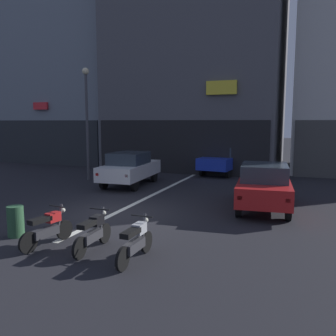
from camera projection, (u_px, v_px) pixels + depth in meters
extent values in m
plane|color=#232328|center=(113.00, 214.00, 11.87)|extent=(120.00, 120.00, 0.00)
cube|color=silver|center=(174.00, 185.00, 17.42)|extent=(0.20, 18.00, 0.01)
cube|color=gray|center=(73.00, 41.00, 28.32)|extent=(9.81, 8.13, 19.08)
cube|color=#292C30|center=(42.00, 142.00, 25.56)|extent=(9.42, 0.10, 3.20)
cube|color=red|center=(41.00, 106.00, 25.13)|extent=(1.21, 0.16, 0.52)
cube|color=#56565B|center=(202.00, 49.00, 24.64)|extent=(10.98, 9.88, 16.39)
cube|color=black|center=(178.00, 147.00, 20.90)|extent=(10.55, 0.10, 3.20)
cube|color=yellow|center=(221.00, 88.00, 19.47)|extent=(1.72, 0.16, 0.76)
cylinder|color=black|center=(127.00, 174.00, 18.72)|extent=(0.22, 0.65, 0.64)
cylinder|color=black|center=(154.00, 176.00, 18.26)|extent=(0.22, 0.65, 0.64)
cylinder|color=black|center=(104.00, 182.00, 16.26)|extent=(0.22, 0.65, 0.64)
cylinder|color=black|center=(135.00, 184.00, 15.80)|extent=(0.22, 0.65, 0.64)
cube|color=silver|center=(130.00, 170.00, 17.20)|extent=(2.02, 4.20, 0.66)
cube|color=#2D3842|center=(129.00, 158.00, 16.98)|extent=(1.67, 2.06, 0.56)
cube|color=red|center=(97.00, 174.00, 15.49)|extent=(0.14, 0.07, 0.12)
cube|color=red|center=(127.00, 176.00, 15.08)|extent=(0.14, 0.07, 0.12)
cylinder|color=black|center=(244.00, 192.00, 14.01)|extent=(0.24, 0.65, 0.64)
cylinder|color=black|center=(284.00, 194.00, 13.60)|extent=(0.24, 0.65, 0.64)
cylinder|color=black|center=(239.00, 207.00, 11.53)|extent=(0.24, 0.65, 0.64)
cylinder|color=black|center=(288.00, 211.00, 11.12)|extent=(0.24, 0.65, 0.64)
cube|color=red|center=(264.00, 189.00, 12.51)|extent=(2.14, 4.25, 0.66)
cube|color=#2D3842|center=(264.00, 172.00, 12.28)|extent=(1.73, 2.11, 0.56)
cube|color=red|center=(240.00, 198.00, 10.76)|extent=(0.15, 0.07, 0.12)
cube|color=red|center=(288.00, 201.00, 10.39)|extent=(0.15, 0.07, 0.12)
cylinder|color=black|center=(228.00, 172.00, 19.47)|extent=(0.25, 0.66, 0.64)
cylinder|color=black|center=(202.00, 170.00, 20.18)|extent=(0.25, 0.66, 0.64)
cylinder|color=black|center=(241.00, 167.00, 21.75)|extent=(0.25, 0.66, 0.64)
cylinder|color=black|center=(218.00, 165.00, 22.46)|extent=(0.25, 0.66, 0.64)
cube|color=#1E38BF|center=(223.00, 162.00, 20.91)|extent=(2.22, 4.28, 0.66)
cube|color=#2D3842|center=(224.00, 151.00, 20.96)|extent=(1.77, 2.13, 0.56)
cube|color=red|center=(244.00, 158.00, 22.35)|extent=(0.15, 0.08, 0.12)
cube|color=red|center=(222.00, 157.00, 23.00)|extent=(0.15, 0.08, 0.12)
cylinder|color=#47474C|center=(87.00, 128.00, 18.56)|extent=(0.14, 0.14, 5.53)
sphere|color=beige|center=(86.00, 71.00, 18.17)|extent=(0.36, 0.36, 0.36)
cylinder|color=black|center=(65.00, 230.00, 9.34)|extent=(0.15, 0.52, 0.52)
cylinder|color=black|center=(28.00, 243.00, 8.35)|extent=(0.15, 0.52, 0.52)
cube|color=#38383D|center=(46.00, 232.00, 8.79)|extent=(0.31, 0.76, 0.22)
cube|color=black|center=(40.00, 220.00, 8.61)|extent=(0.31, 0.63, 0.12)
cube|color=red|center=(53.00, 217.00, 8.97)|extent=(0.27, 0.39, 0.24)
cylinder|color=#4C4C51|center=(60.00, 218.00, 9.16)|extent=(0.11, 0.25, 0.70)
cylinder|color=black|center=(57.00, 206.00, 9.05)|extent=(0.55, 0.12, 0.04)
sphere|color=silver|center=(63.00, 210.00, 9.25)|extent=(0.12, 0.12, 0.12)
cylinder|color=black|center=(105.00, 233.00, 9.07)|extent=(0.08, 0.52, 0.52)
cylinder|color=black|center=(80.00, 248.00, 8.00)|extent=(0.08, 0.52, 0.52)
cube|color=#38383D|center=(92.00, 236.00, 8.47)|extent=(0.22, 0.74, 0.22)
cube|color=black|center=(88.00, 224.00, 8.28)|extent=(0.24, 0.61, 0.12)
cube|color=black|center=(97.00, 220.00, 8.67)|extent=(0.23, 0.37, 0.24)
cylinder|color=#4C4C51|center=(101.00, 221.00, 8.88)|extent=(0.08, 0.24, 0.70)
cylinder|color=black|center=(100.00, 209.00, 8.76)|extent=(0.55, 0.05, 0.04)
sphere|color=silver|center=(104.00, 213.00, 8.98)|extent=(0.12, 0.12, 0.12)
cylinder|color=black|center=(146.00, 242.00, 8.42)|extent=(0.08, 0.52, 0.52)
cylinder|color=black|center=(123.00, 259.00, 7.36)|extent=(0.08, 0.52, 0.52)
cube|color=#38383D|center=(134.00, 246.00, 7.83)|extent=(0.22, 0.74, 0.22)
cube|color=black|center=(131.00, 233.00, 7.64)|extent=(0.23, 0.60, 0.12)
cube|color=#B2B5BA|center=(139.00, 228.00, 8.02)|extent=(0.23, 0.36, 0.24)
cylinder|color=#4C4C51|center=(144.00, 229.00, 8.23)|extent=(0.08, 0.24, 0.70)
cylinder|color=black|center=(142.00, 216.00, 8.11)|extent=(0.55, 0.05, 0.04)
sphere|color=silver|center=(146.00, 220.00, 8.32)|extent=(0.12, 0.12, 0.12)
cylinder|color=#2D5938|center=(16.00, 221.00, 9.56)|extent=(0.44, 0.44, 0.85)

